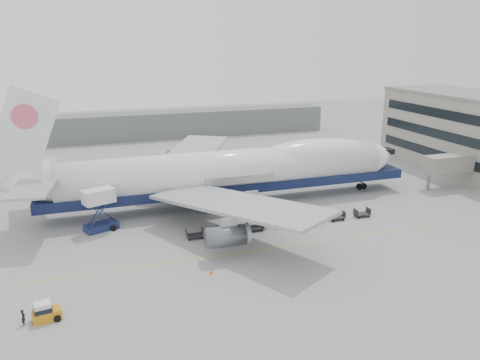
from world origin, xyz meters
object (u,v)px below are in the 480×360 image
object	(u,v)px
catering_truck	(99,207)
ground_worker	(23,317)
baggage_tug	(45,312)
airliner	(231,170)

from	to	relation	value
catering_truck	ground_worker	size ratio (longest dim) A/B	3.74
baggage_tug	catering_truck	bearing A→B (deg)	65.38
catering_truck	baggage_tug	distance (m)	22.33
ground_worker	baggage_tug	bearing A→B (deg)	-83.53
catering_truck	ground_worker	distance (m)	23.08
airliner	catering_truck	distance (m)	21.32
ground_worker	airliner	bearing A→B (deg)	-46.17
airliner	baggage_tug	world-z (taller)	airliner
airliner	ground_worker	xyz separation A→B (m)	(-28.48, -26.45, -4.82)
airliner	ground_worker	world-z (taller)	airliner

